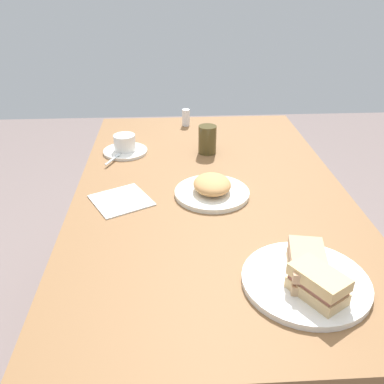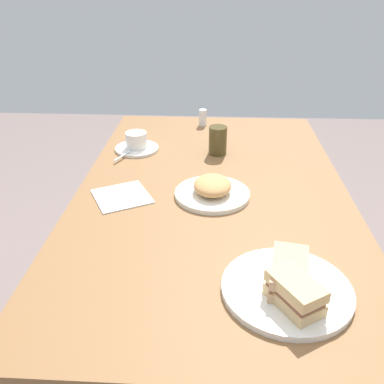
# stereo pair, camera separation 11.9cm
# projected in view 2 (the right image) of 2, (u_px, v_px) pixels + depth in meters

# --- Properties ---
(ground_plane) EXTENTS (6.00, 6.00, 0.00)m
(ground_plane) POSITION_uv_depth(u_px,v_px,m) (209.00, 362.00, 1.63)
(ground_plane) COLOR slate
(dining_table) EXTENTS (1.35, 0.81, 0.76)m
(dining_table) POSITION_uv_depth(u_px,v_px,m) (213.00, 217.00, 1.31)
(dining_table) COLOR brown
(dining_table) RESTS_ON ground_plane
(sandwich_plate) EXTENTS (0.27, 0.27, 0.01)m
(sandwich_plate) POSITION_uv_depth(u_px,v_px,m) (288.00, 289.00, 0.87)
(sandwich_plate) COLOR white
(sandwich_plate) RESTS_ON dining_table
(sandwich_front) EXTENTS (0.15, 0.10, 0.05)m
(sandwich_front) POSITION_uv_depth(u_px,v_px,m) (291.00, 273.00, 0.86)
(sandwich_front) COLOR tan
(sandwich_front) RESTS_ON sandwich_plate
(sandwich_back) EXTENTS (0.13, 0.12, 0.06)m
(sandwich_back) POSITION_uv_depth(u_px,v_px,m) (297.00, 293.00, 0.80)
(sandwich_back) COLOR tan
(sandwich_back) RESTS_ON sandwich_plate
(coffee_saucer) EXTENTS (0.16, 0.16, 0.01)m
(coffee_saucer) POSITION_uv_depth(u_px,v_px,m) (138.00, 149.00, 1.53)
(coffee_saucer) COLOR white
(coffee_saucer) RESTS_ON dining_table
(coffee_cup) EXTENTS (0.10, 0.08, 0.06)m
(coffee_cup) POSITION_uv_depth(u_px,v_px,m) (137.00, 139.00, 1.52)
(coffee_cup) COLOR white
(coffee_cup) RESTS_ON coffee_saucer
(spoon) EXTENTS (0.10, 0.05, 0.01)m
(spoon) POSITION_uv_depth(u_px,v_px,m) (126.00, 154.00, 1.47)
(spoon) COLOR silver
(spoon) RESTS_ON coffee_saucer
(side_plate) EXTENTS (0.22, 0.22, 0.01)m
(side_plate) POSITION_uv_depth(u_px,v_px,m) (214.00, 194.00, 1.23)
(side_plate) COLOR white
(side_plate) RESTS_ON dining_table
(side_food_pile) EXTENTS (0.13, 0.11, 0.04)m
(side_food_pile) POSITION_uv_depth(u_px,v_px,m) (214.00, 185.00, 1.21)
(side_food_pile) COLOR tan
(side_food_pile) RESTS_ON side_plate
(napkin) EXTENTS (0.20, 0.20, 0.00)m
(napkin) POSITION_uv_depth(u_px,v_px,m) (123.00, 196.00, 1.22)
(napkin) COLOR white
(napkin) RESTS_ON dining_table
(salt_shaker) EXTENTS (0.03, 0.03, 0.07)m
(salt_shaker) POSITION_uv_depth(u_px,v_px,m) (203.00, 118.00, 1.75)
(salt_shaker) COLOR silver
(salt_shaker) RESTS_ON dining_table
(drinking_glass) EXTENTS (0.06, 0.06, 0.10)m
(drinking_glass) POSITION_uv_depth(u_px,v_px,m) (219.00, 140.00, 1.48)
(drinking_glass) COLOR #493F1F
(drinking_glass) RESTS_ON dining_table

